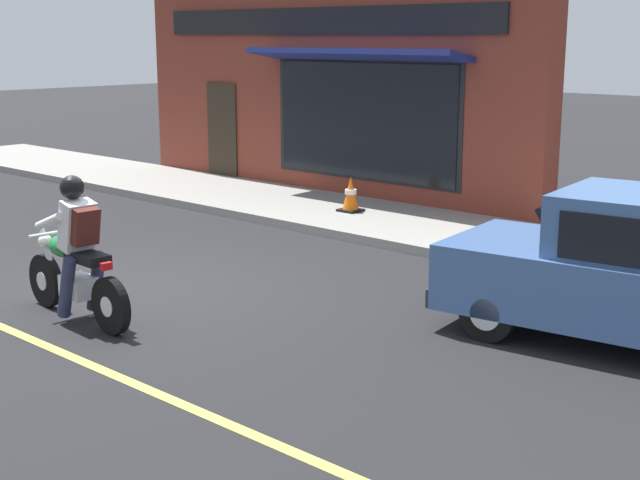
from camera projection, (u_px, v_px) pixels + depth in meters
name	position (u px, v px, depth m)	size (l,w,h in m)	color
ground_plane	(132.00, 291.00, 11.00)	(80.00, 80.00, 0.00)	black
sidewalk_curb	(263.00, 200.00, 16.65)	(2.60, 22.00, 0.14)	gray
storefront_building	(325.00, 87.00, 17.18)	(1.25, 9.83, 4.20)	maroon
motorcycle_with_rider	(76.00, 261.00, 9.72)	(0.57, 2.02, 1.62)	black
car_hatchback	(638.00, 272.00, 8.90)	(2.11, 3.96, 1.57)	black
traffic_cone	(351.00, 195.00, 15.19)	(0.36, 0.36, 0.60)	black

